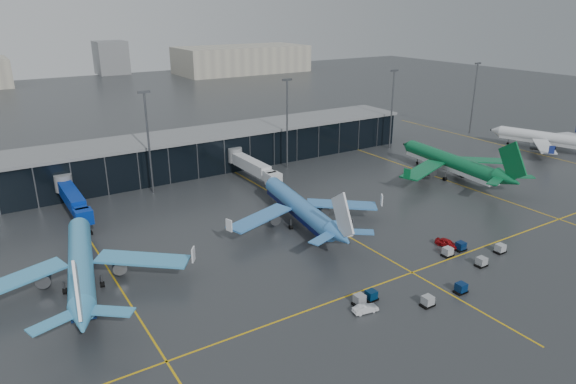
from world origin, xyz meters
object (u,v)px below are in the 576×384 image
airliner_arkefly (79,250)px  service_van_red (447,243)px  airliner_ba (549,131)px  baggage_carts (442,273)px  airliner_klm_near (299,196)px  service_van_white (365,308)px  mobile_airstair (345,231)px  airliner_aer_lingus (451,152)px

airliner_arkefly → service_van_red: size_ratio=9.22×
airliner_arkefly → airliner_ba: bearing=14.1°
service_van_red → baggage_carts: bearing=-158.2°
airliner_klm_near → airliner_ba: 101.38m
airliner_ba → baggage_carts: bearing=-175.3°
service_van_white → service_van_red: bearing=-63.1°
airliner_klm_near → mobile_airstair: airliner_klm_near is taller
mobile_airstair → service_van_red: (13.21, -15.32, 0.01)m
airliner_klm_near → service_van_red: size_ratio=8.95×
airliner_klm_near → airliner_aer_lingus: size_ratio=0.91×
airliner_klm_near → mobile_airstair: bearing=-53.7°
airliner_ba → mobile_airstair: 97.76m
airliner_arkefly → baggage_carts: airliner_arkefly is taller
baggage_carts → mobile_airstair: (-3.18, 22.96, 0.01)m
airliner_ba → service_van_red: airliner_ba is taller
airliner_klm_near → airliner_ba: bearing=12.9°
airliner_aer_lingus → service_van_white: size_ratio=11.10×
airliner_arkefly → airliner_ba: size_ratio=1.03×
airliner_ba → baggage_carts: size_ratio=1.12×
airliner_arkefly → airliner_aer_lingus: (97.54, 6.92, 0.44)m
airliner_arkefly → airliner_klm_near: airliner_arkefly is taller
mobile_airstair → service_van_white: bearing=-114.4°
airliner_arkefly → service_van_white: airliner_arkefly is taller
baggage_carts → service_van_red: bearing=37.3°
service_van_red → service_van_white: size_ratio=1.13×
service_van_red → service_van_white: service_van_red is taller
baggage_carts → service_van_red: size_ratio=7.95×
airliner_arkefly → baggage_carts: size_ratio=1.16×
airliner_aer_lingus → baggage_carts: size_ratio=1.24×
airliner_ba → airliner_aer_lingus: bearing=164.0°
airliner_klm_near → mobile_airstair: size_ratio=11.88×
airliner_aer_lingus → mobile_airstair: 50.18m
airliner_klm_near → airliner_ba: (101.14, 6.88, -0.02)m
airliner_arkefly → service_van_white: bearing=-32.0°
airliner_klm_near → service_van_white: (-10.32, -33.93, -5.65)m
airliner_ba → mobile_airstair: (-96.21, -16.43, -5.53)m
mobile_airstair → airliner_aer_lingus: bearing=24.5°
mobile_airstair → service_van_red: bearing=-41.7°
airliner_ba → mobile_airstair: airliner_ba is taller
service_van_white → baggage_carts: bearing=-76.3°
airliner_arkefly → baggage_carts: 61.51m
airliner_ba → baggage_carts: 101.18m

